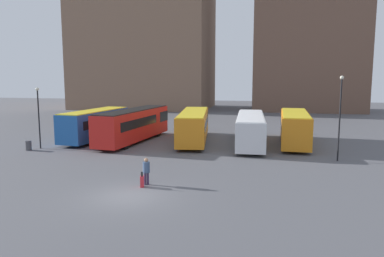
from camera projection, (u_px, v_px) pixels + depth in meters
ground_plane at (128, 196)px, 20.14m from camera, size 160.00×160.00×0.00m
building_block_left at (144, 11)px, 74.32m from camera, size 26.35×17.03×38.60m
building_block_right at (310, 1)px, 67.92m from camera, size 19.63×12.21×39.91m
bus_0 at (95, 124)px, 37.52m from camera, size 3.49×9.65×3.05m
bus_1 at (134, 124)px, 36.81m from camera, size 3.67×12.22×3.18m
bus_2 at (194, 125)px, 36.89m from camera, size 4.06×11.86×2.97m
bus_3 at (251, 128)px, 35.15m from camera, size 3.04×11.79×2.81m
bus_4 at (295, 127)px, 35.19m from camera, size 2.74×10.20×3.05m
traveler at (146, 169)px, 22.17m from camera, size 0.52×0.52×1.62m
suitcase at (142, 181)px, 21.79m from camera, size 0.32×0.40×0.94m
lamp_post_0 at (39, 113)px, 33.00m from camera, size 0.28×0.28×5.43m
lamp_post_1 at (340, 112)px, 28.01m from camera, size 0.28×0.28×6.45m
trash_bin at (28, 145)px, 32.56m from camera, size 0.52×0.52×0.85m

